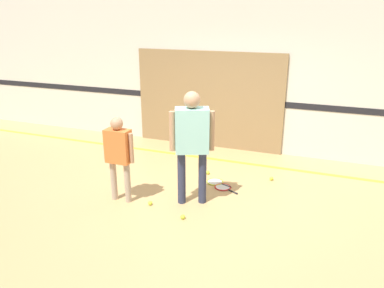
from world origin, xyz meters
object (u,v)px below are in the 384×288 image
Objects in this scene: tennis_ball_near_instructor at (183,217)px; tennis_ball_by_spare_racket at (208,172)px; racket_second_spare at (224,187)px; tennis_ball_stray_right at (150,203)px; person_student_left at (118,150)px; racket_spare_on_floor at (216,182)px; person_instructor at (192,136)px; tennis_ball_stray_left at (271,179)px.

tennis_ball_near_instructor is 1.00× the size of tennis_ball_by_spare_racket.
racket_second_spare is 1.28m from tennis_ball_stray_right.
tennis_ball_near_instructor is (1.09, -0.19, -0.78)m from person_student_left.
racket_spare_on_floor is 0.24m from racket_second_spare.
tennis_ball_near_instructor is at bearing -74.18° from racket_second_spare.
racket_spare_on_floor is 7.67× the size of tennis_ball_near_instructor.
racket_spare_on_floor is 1.29m from tennis_ball_stray_right.
tennis_ball_stray_right is (-0.68, -1.10, 0.02)m from racket_spare_on_floor.
person_instructor is 1.31m from racket_spare_on_floor.
tennis_ball_by_spare_racket reaches higher than racket_spare_on_floor.
tennis_ball_near_instructor is 1.00× the size of tennis_ball_stray_right.
tennis_ball_by_spare_racket is (-0.16, 1.58, 0.00)m from tennis_ball_near_instructor.
person_student_left is 1.35m from tennis_ball_near_instructor.
person_instructor is at bearing -129.35° from tennis_ball_stray_left.
tennis_ball_by_spare_racket is 1.11m from tennis_ball_stray_left.
tennis_ball_near_instructor reaches higher than racket_spare_on_floor.
racket_spare_on_floor is at bearing 57.91° from person_instructor.
tennis_ball_stray_left is (1.00, 1.22, -1.02)m from person_instructor.
tennis_ball_near_instructor and tennis_ball_by_spare_racket have the same top height.
person_instructor is 25.75× the size of tennis_ball_by_spare_racket.
racket_spare_on_floor is 7.67× the size of tennis_ball_stray_left.
racket_second_spare is 1.17m from tennis_ball_near_instructor.
person_instructor is 1.48m from tennis_ball_by_spare_racket.
tennis_ball_near_instructor is at bearing -106.61° from person_instructor.
person_student_left is at bearing -116.02° from racket_second_spare.
person_student_left reaches higher than racket_second_spare.
tennis_ball_by_spare_racket reaches higher than racket_second_spare.
tennis_ball_stray_left reaches higher than racket_spare_on_floor.
person_student_left is at bearing 170.13° from tennis_ball_near_instructor.
racket_second_spare is at bearing -139.81° from tennis_ball_stray_left.
tennis_ball_stray_right reaches higher than racket_spare_on_floor.
person_student_left is 2.59× the size of racket_spare_on_floor.
tennis_ball_stray_left is (0.87, 0.43, 0.02)m from racket_spare_on_floor.
racket_second_spare is 0.61m from tennis_ball_by_spare_racket.
person_student_left is 19.89× the size of tennis_ball_stray_left.
tennis_ball_near_instructor reaches higher than racket_second_spare.
person_student_left is 19.89× the size of tennis_ball_near_instructor.
tennis_ball_stray_left is (0.68, 0.58, 0.02)m from racket_second_spare.
tennis_ball_near_instructor is at bearing -84.19° from tennis_ball_by_spare_racket.
tennis_ball_stray_right is (-1.55, -1.52, 0.00)m from tennis_ball_stray_left.
tennis_ball_stray_right is at bearing 161.72° from tennis_ball_near_instructor.
person_instructor reaches higher than racket_second_spare.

